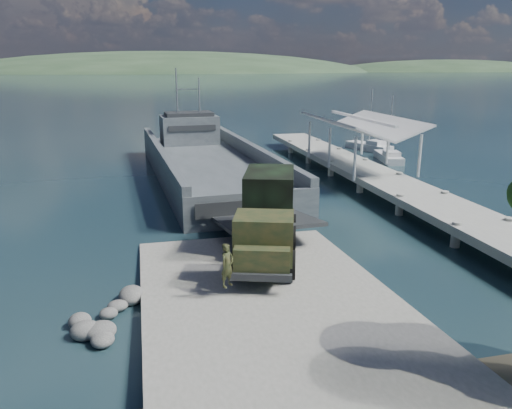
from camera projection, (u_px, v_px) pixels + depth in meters
The scene contains 10 objects.
ground at pixel (267, 303), 20.40m from camera, with size 1400.00×1400.00×0.00m, color #19333C.
boat_ramp at pixel (273, 309), 19.39m from camera, with size 10.00×18.00×0.50m, color gray.
shoreline_rocks at pixel (110, 314), 19.50m from camera, with size 3.20×5.60×0.90m, color #4F4F4D, non-canonical shape.
distant_headlands at pixel (186, 72), 555.96m from camera, with size 1000.00×240.00×48.00m, color #2D462B, non-canonical shape.
pier at pixel (365, 164), 40.40m from camera, with size 6.40×44.00×6.10m.
landing_craft at pixel (208, 169), 42.35m from camera, with size 9.98×33.28×9.77m.
military_truck at pixel (268, 216), 23.84m from camera, with size 4.83×8.54×3.80m.
soldier at pixel (227, 274), 19.73m from camera, with size 0.65×0.43×1.79m, color #1D301A.
sailboat_near at pixel (389, 158), 49.93m from camera, with size 2.65×5.71×6.70m.
sailboat_far at pixel (370, 147), 56.24m from camera, with size 3.66×6.00×7.05m.
Camera 1 is at (-4.66, -17.94, 9.44)m, focal length 35.00 mm.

